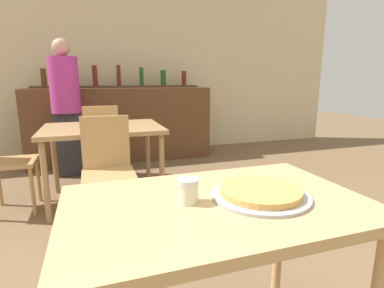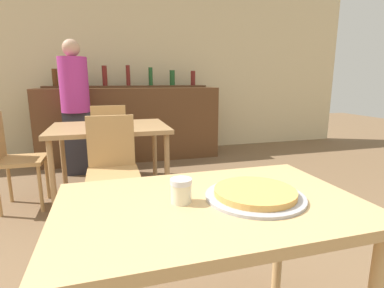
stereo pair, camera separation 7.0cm
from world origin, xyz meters
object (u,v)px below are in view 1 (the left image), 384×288
Objects in this scene: chair_far_side_back at (102,138)px; pizza_tray at (260,193)px; chair_far_side_left at (1,156)px; cheese_shaker at (188,191)px; person_standing at (66,104)px; chair_far_side_front at (108,164)px.

chair_far_side_back is 2.37× the size of pizza_tray.
chair_far_side_back is 1.06m from chair_far_side_left.
chair_far_side_left reaches higher than cheese_shaker.
person_standing is (-0.60, 2.96, 0.11)m from cheese_shaker.
chair_far_side_left is 2.37× the size of pizza_tray.
chair_far_side_left is at bearing 33.81° from chair_far_side_back.
chair_far_side_front is 9.85× the size of cheese_shaker.
chair_far_side_front and chair_far_side_left have the same top height.
chair_far_side_left is 0.54× the size of person_standing.
person_standing reaches higher than chair_far_side_front.
chair_far_side_front is 1.06m from chair_far_side_left.
pizza_tray is 0.29m from cheese_shaker.
chair_far_side_left is at bearing 146.19° from chair_far_side_front.
person_standing is (-0.38, 0.37, 0.37)m from chair_far_side_back.
cheese_shaker is (0.22, -2.59, 0.26)m from chair_far_side_back.
chair_far_side_front reaches higher than cheese_shaker.
pizza_tray is 3.13m from person_standing.
person_standing is at bearing 103.66° from chair_far_side_front.
chair_far_side_front is 0.54× the size of person_standing.
person_standing is at bearing -44.61° from chair_far_side_back.
chair_far_side_front is 1.00× the size of chair_far_side_left.
chair_far_side_left reaches higher than pizza_tray.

